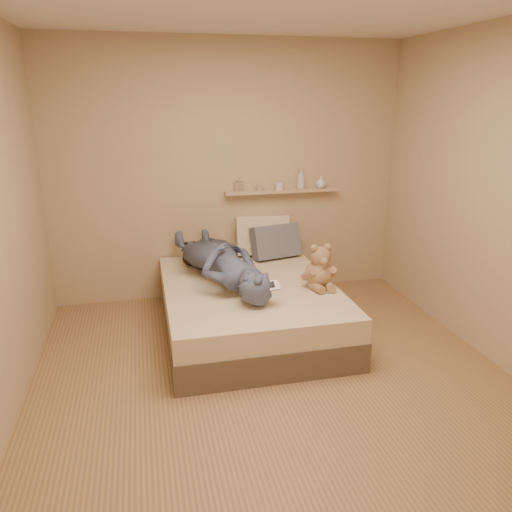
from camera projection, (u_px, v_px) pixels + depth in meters
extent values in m
plane|color=#9A764F|center=(276.00, 384.00, 3.72)|extent=(3.80, 3.80, 0.00)
plane|color=tan|center=(228.00, 173.00, 5.08)|extent=(3.60, 0.00, 3.60)
plane|color=tan|center=(440.00, 348.00, 1.56)|extent=(3.60, 0.00, 3.60)
plane|color=tan|center=(511.00, 201.00, 3.70)|extent=(0.00, 3.80, 3.80)
cube|color=brown|center=(249.00, 317.00, 4.54)|extent=(1.50, 1.90, 0.25)
cube|color=beige|center=(249.00, 294.00, 4.47)|extent=(1.48, 1.88, 0.20)
cube|color=#AFB1B6|center=(268.00, 286.00, 3.92)|extent=(0.20, 0.11, 0.07)
cube|color=black|center=(268.00, 285.00, 3.91)|extent=(0.11, 0.06, 0.03)
sphere|color=#AC7A5E|center=(319.00, 274.00, 4.34)|extent=(0.24, 0.24, 0.24)
sphere|color=#8B644C|center=(321.00, 257.00, 4.27)|extent=(0.18, 0.18, 0.18)
sphere|color=#91714F|center=(314.00, 248.00, 4.23)|extent=(0.07, 0.07, 0.07)
sphere|color=#A37A59|center=(328.00, 247.00, 4.26)|extent=(0.07, 0.07, 0.07)
sphere|color=#9B7955|center=(324.00, 261.00, 4.20)|extent=(0.07, 0.07, 0.07)
cylinder|color=#9B6C52|center=(308.00, 274.00, 4.28)|extent=(0.12, 0.17, 0.14)
cylinder|color=#A57958|center=(332.00, 272.00, 4.34)|extent=(0.10, 0.17, 0.14)
cylinder|color=#936D4E|center=(317.00, 288.00, 4.25)|extent=(0.11, 0.17, 0.08)
cylinder|color=#967C50|center=(329.00, 286.00, 4.29)|extent=(0.10, 0.17, 0.08)
cylinder|color=beige|center=(320.00, 265.00, 4.29)|extent=(0.13, 0.13, 0.02)
sphere|color=black|center=(191.00, 258.00, 4.89)|extent=(0.16, 0.16, 0.16)
sphere|color=black|center=(190.00, 248.00, 4.85)|extent=(0.11, 0.11, 0.11)
sphere|color=black|center=(186.00, 244.00, 4.83)|extent=(0.04, 0.04, 0.04)
sphere|color=black|center=(194.00, 243.00, 4.85)|extent=(0.04, 0.04, 0.04)
cube|color=beige|center=(263.00, 236.00, 5.22)|extent=(0.57, 0.32, 0.43)
cube|color=slate|center=(276.00, 242.00, 5.12)|extent=(0.54, 0.34, 0.37)
imported|color=#475070|center=(221.00, 261.00, 4.47)|extent=(0.93, 1.65, 0.37)
cube|color=tan|center=(282.00, 191.00, 5.20)|extent=(1.20, 0.12, 0.03)
imported|color=silver|center=(239.00, 184.00, 5.08)|extent=(0.08, 0.08, 0.15)
cylinder|color=#AD9F94|center=(260.00, 188.00, 5.14)|extent=(0.06, 0.06, 0.05)
cylinder|color=silver|center=(279.00, 186.00, 5.18)|extent=(0.08, 0.08, 0.07)
imported|color=silver|center=(301.00, 179.00, 5.21)|extent=(0.11, 0.11, 0.21)
imported|color=white|center=(321.00, 182.00, 5.27)|extent=(0.15, 0.15, 0.13)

